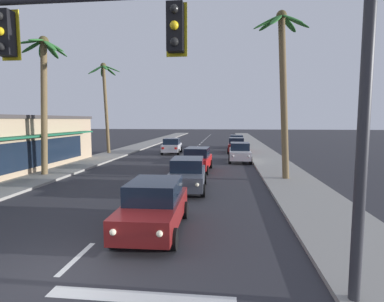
{
  "coord_description": "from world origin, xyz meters",
  "views": [
    {
      "loc": [
        3.95,
        -6.52,
        3.7
      ],
      "look_at": [
        2.32,
        8.0,
        2.2
      ],
      "focal_mm": 28.77,
      "sensor_mm": 36.0,
      "label": 1
    }
  ],
  "objects_px": {
    "sedan_fifth_in_queue": "(197,159)",
    "sedan_parked_far_kerb": "(236,141)",
    "sedan_third_in_queue": "(187,174)",
    "sedan_lead_at_stop_bar": "(154,206)",
    "sedan_oncoming_far": "(172,146)",
    "palm_left_second": "(44,83)",
    "sedan_parked_nearest_kerb": "(240,152)",
    "palm_left_third": "(105,92)",
    "palm_right_second": "(283,72)",
    "sedan_parked_mid_kerb": "(236,145)",
    "traffic_signal_mast": "(184,57)"
  },
  "relations": [
    {
      "from": "palm_left_second",
      "to": "sedan_lead_at_stop_bar",
      "type": "bearing_deg",
      "value": -44.16
    },
    {
      "from": "palm_left_second",
      "to": "palm_left_third",
      "type": "height_order",
      "value": "palm_left_third"
    },
    {
      "from": "sedan_fifth_in_queue",
      "to": "sedan_parked_far_kerb",
      "type": "distance_m",
      "value": 18.91
    },
    {
      "from": "sedan_lead_at_stop_bar",
      "to": "sedan_fifth_in_queue",
      "type": "distance_m",
      "value": 12.1
    },
    {
      "from": "sedan_fifth_in_queue",
      "to": "palm_left_third",
      "type": "relative_size",
      "value": 0.47
    },
    {
      "from": "sedan_fifth_in_queue",
      "to": "sedan_parked_mid_kerb",
      "type": "distance_m",
      "value": 13.11
    },
    {
      "from": "sedan_parked_mid_kerb",
      "to": "palm_right_second",
      "type": "height_order",
      "value": "palm_right_second"
    },
    {
      "from": "sedan_oncoming_far",
      "to": "palm_left_second",
      "type": "xyz_separation_m",
      "value": [
        -5.65,
        -14.17,
        5.14
      ]
    },
    {
      "from": "sedan_lead_at_stop_bar",
      "to": "sedan_parked_mid_kerb",
      "type": "bearing_deg",
      "value": 82.02
    },
    {
      "from": "sedan_parked_nearest_kerb",
      "to": "palm_left_third",
      "type": "bearing_deg",
      "value": 162.17
    },
    {
      "from": "sedan_lead_at_stop_bar",
      "to": "sedan_third_in_queue",
      "type": "bearing_deg",
      "value": 86.75
    },
    {
      "from": "palm_left_third",
      "to": "sedan_lead_at_stop_bar",
      "type": "bearing_deg",
      "value": -64.53
    },
    {
      "from": "sedan_fifth_in_queue",
      "to": "palm_left_third",
      "type": "bearing_deg",
      "value": 137.61
    },
    {
      "from": "sedan_parked_far_kerb",
      "to": "palm_left_second",
      "type": "height_order",
      "value": "palm_left_second"
    },
    {
      "from": "sedan_lead_at_stop_bar",
      "to": "palm_right_second",
      "type": "distance_m",
      "value": 12.19
    },
    {
      "from": "sedan_parked_nearest_kerb",
      "to": "traffic_signal_mast",
      "type": "bearing_deg",
      "value": -95.48
    },
    {
      "from": "sedan_parked_mid_kerb",
      "to": "palm_left_second",
      "type": "bearing_deg",
      "value": -128.56
    },
    {
      "from": "sedan_third_in_queue",
      "to": "sedan_lead_at_stop_bar",
      "type": "bearing_deg",
      "value": -93.25
    },
    {
      "from": "traffic_signal_mast",
      "to": "sedan_third_in_queue",
      "type": "height_order",
      "value": "traffic_signal_mast"
    },
    {
      "from": "traffic_signal_mast",
      "to": "sedan_parked_mid_kerb",
      "type": "xyz_separation_m",
      "value": [
        1.96,
        28.43,
        -4.06
      ]
    },
    {
      "from": "sedan_parked_mid_kerb",
      "to": "palm_left_second",
      "type": "distance_m",
      "value": 20.96
    },
    {
      "from": "traffic_signal_mast",
      "to": "palm_left_second",
      "type": "height_order",
      "value": "palm_left_second"
    },
    {
      "from": "sedan_oncoming_far",
      "to": "palm_left_second",
      "type": "bearing_deg",
      "value": -111.75
    },
    {
      "from": "palm_left_second",
      "to": "palm_left_third",
      "type": "relative_size",
      "value": 0.93
    },
    {
      "from": "sedan_third_in_queue",
      "to": "sedan_parked_nearest_kerb",
      "type": "bearing_deg",
      "value": 74.27
    },
    {
      "from": "sedan_lead_at_stop_bar",
      "to": "sedan_oncoming_far",
      "type": "distance_m",
      "value": 23.36
    },
    {
      "from": "sedan_fifth_in_queue",
      "to": "sedan_lead_at_stop_bar",
      "type": "bearing_deg",
      "value": -91.32
    },
    {
      "from": "palm_right_second",
      "to": "sedan_parked_mid_kerb",
      "type": "bearing_deg",
      "value": 97.87
    },
    {
      "from": "sedan_oncoming_far",
      "to": "palm_left_third",
      "type": "xyz_separation_m",
      "value": [
        -6.88,
        -1.23,
        5.69
      ]
    },
    {
      "from": "sedan_parked_nearest_kerb",
      "to": "sedan_parked_far_kerb",
      "type": "relative_size",
      "value": 1.0
    },
    {
      "from": "sedan_lead_at_stop_bar",
      "to": "palm_left_third",
      "type": "bearing_deg",
      "value": 115.47
    },
    {
      "from": "palm_left_second",
      "to": "palm_left_third",
      "type": "distance_m",
      "value": 13.0
    },
    {
      "from": "palm_right_second",
      "to": "sedan_oncoming_far",
      "type": "bearing_deg",
      "value": 123.49
    },
    {
      "from": "sedan_third_in_queue",
      "to": "palm_right_second",
      "type": "distance_m",
      "value": 8.34
    },
    {
      "from": "palm_left_second",
      "to": "palm_right_second",
      "type": "distance_m",
      "value": 14.83
    },
    {
      "from": "palm_left_third",
      "to": "palm_right_second",
      "type": "relative_size",
      "value": 0.96
    },
    {
      "from": "traffic_signal_mast",
      "to": "sedan_parked_mid_kerb",
      "type": "relative_size",
      "value": 2.41
    },
    {
      "from": "palm_right_second",
      "to": "sedan_lead_at_stop_bar",
      "type": "bearing_deg",
      "value": -121.37
    },
    {
      "from": "traffic_signal_mast",
      "to": "sedan_oncoming_far",
      "type": "height_order",
      "value": "traffic_signal_mast"
    },
    {
      "from": "sedan_third_in_queue",
      "to": "sedan_parked_far_kerb",
      "type": "xyz_separation_m",
      "value": [
        3.33,
        24.65,
        0.0
      ]
    },
    {
      "from": "sedan_oncoming_far",
      "to": "palm_left_second",
      "type": "distance_m",
      "value": 16.1
    },
    {
      "from": "palm_left_second",
      "to": "sedan_third_in_queue",
      "type": "bearing_deg",
      "value": -16.76
    },
    {
      "from": "sedan_third_in_queue",
      "to": "sedan_fifth_in_queue",
      "type": "height_order",
      "value": "same"
    },
    {
      "from": "sedan_third_in_queue",
      "to": "palm_left_second",
      "type": "bearing_deg",
      "value": 163.24
    },
    {
      "from": "sedan_parked_nearest_kerb",
      "to": "palm_right_second",
      "type": "xyz_separation_m",
      "value": [
        2.1,
        -8.13,
        5.61
      ]
    },
    {
      "from": "sedan_third_in_queue",
      "to": "sedan_parked_far_kerb",
      "type": "distance_m",
      "value": 24.87
    },
    {
      "from": "sedan_parked_far_kerb",
      "to": "palm_left_second",
      "type": "xyz_separation_m",
      "value": [
        -12.86,
        -21.78,
        5.14
      ]
    },
    {
      "from": "sedan_parked_nearest_kerb",
      "to": "palm_left_third",
      "type": "height_order",
      "value": "palm_left_third"
    },
    {
      "from": "sedan_lead_at_stop_bar",
      "to": "sedan_third_in_queue",
      "type": "xyz_separation_m",
      "value": [
        0.34,
        6.05,
        0.0
      ]
    },
    {
      "from": "sedan_parked_far_kerb",
      "to": "palm_left_second",
      "type": "distance_m",
      "value": 25.81
    }
  ]
}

